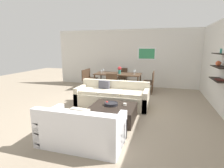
{
  "coord_description": "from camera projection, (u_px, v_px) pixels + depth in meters",
  "views": [
    {
      "loc": [
        1.4,
        -4.9,
        1.86
      ],
      "look_at": [
        -0.09,
        0.2,
        0.75
      ],
      "focal_mm": 28.09,
      "sensor_mm": 36.0,
      "label": 1
    }
  ],
  "objects": [
    {
      "name": "dining_chair_left_far",
      "position": [
        90.0,
        77.0,
        8.27
      ],
      "size": [
        0.44,
        0.44,
        0.88
      ],
      "color": "#422D1E",
      "rests_on": "ground"
    },
    {
      "name": "wine_glass_left_near",
      "position": [
        101.0,
        71.0,
        7.71
      ],
      "size": [
        0.06,
        0.06,
        0.14
      ],
      "color": "silver",
      "rests_on": "dining_table"
    },
    {
      "name": "wine_glass_right_near",
      "position": [
        134.0,
        72.0,
        7.31
      ],
      "size": [
        0.07,
        0.07,
        0.16
      ],
      "color": "silver",
      "rests_on": "dining_table"
    },
    {
      "name": "apple_on_coffee_table",
      "position": [
        107.0,
        103.0,
        4.66
      ],
      "size": [
        0.08,
        0.08,
        0.08
      ],
      "primitive_type": "sphere",
      "color": "red",
      "rests_on": "coffee_table"
    },
    {
      "name": "dining_chair_foot",
      "position": [
        112.0,
        83.0,
        6.87
      ],
      "size": [
        0.44,
        0.44,
        0.88
      ],
      "color": "#422D1E",
      "rests_on": "ground"
    },
    {
      "name": "dining_chair_head",
      "position": [
        122.0,
        76.0,
        8.51
      ],
      "size": [
        0.44,
        0.44,
        0.88
      ],
      "color": "#422D1E",
      "rests_on": "ground"
    },
    {
      "name": "centerpiece_vase",
      "position": [
        120.0,
        69.0,
        7.52
      ],
      "size": [
        0.16,
        0.16,
        0.31
      ],
      "color": "teal",
      "rests_on": "dining_table"
    },
    {
      "name": "dining_chair_left_near",
      "position": [
        87.0,
        78.0,
        7.87
      ],
      "size": [
        0.44,
        0.44,
        0.88
      ],
      "color": "#422D1E",
      "rests_on": "ground"
    },
    {
      "name": "wine_glass_left_far",
      "position": [
        103.0,
        70.0,
        7.92
      ],
      "size": [
        0.07,
        0.07,
        0.16
      ],
      "color": "silver",
      "rests_on": "dining_table"
    },
    {
      "name": "decorative_bowl",
      "position": [
        111.0,
        104.0,
        4.58
      ],
      "size": [
        0.36,
        0.36,
        0.07
      ],
      "color": "black",
      "rests_on": "coffee_table"
    },
    {
      "name": "wine_glass_head",
      "position": [
        120.0,
        70.0,
        7.99
      ],
      "size": [
        0.07,
        0.07,
        0.17
      ],
      "color": "silver",
      "rests_on": "dining_table"
    },
    {
      "name": "back_wall_unit",
      "position": [
        140.0,
        58.0,
        8.33
      ],
      "size": [
        8.4,
        0.09,
        2.7
      ],
      "color": "silver",
      "rests_on": "ground"
    },
    {
      "name": "dining_table",
      "position": [
        118.0,
        75.0,
        7.65
      ],
      "size": [
        1.98,
        0.93,
        0.75
      ],
      "color": "#422D1E",
      "rests_on": "ground"
    },
    {
      "name": "dining_chair_right_near",
      "position": [
        150.0,
        82.0,
        7.11
      ],
      "size": [
        0.44,
        0.44,
        0.88
      ],
      "color": "#422D1E",
      "rests_on": "ground"
    },
    {
      "name": "loveseat_white",
      "position": [
        82.0,
        130.0,
        3.41
      ],
      "size": [
        1.61,
        0.9,
        0.78
      ],
      "color": "white",
      "rests_on": "ground"
    },
    {
      "name": "dining_chair_right_far",
      "position": [
        151.0,
        80.0,
        7.5
      ],
      "size": [
        0.44,
        0.44,
        0.88
      ],
      "color": "#422D1E",
      "rests_on": "ground"
    },
    {
      "name": "ground_plane",
      "position": [
        113.0,
        109.0,
        5.37
      ],
      "size": [
        18.0,
        18.0,
        0.0
      ],
      "primitive_type": "plane",
      "color": "gray"
    },
    {
      "name": "coffee_table",
      "position": [
        113.0,
        113.0,
        4.56
      ],
      "size": [
        1.14,
        1.0,
        0.38
      ],
      "color": "black",
      "rests_on": "ground"
    },
    {
      "name": "wine_glass_right_far",
      "position": [
        135.0,
        71.0,
        7.52
      ],
      "size": [
        0.08,
        0.08,
        0.17
      ],
      "color": "silver",
      "rests_on": "dining_table"
    },
    {
      "name": "candle_jar",
      "position": [
        125.0,
        104.0,
        4.56
      ],
      "size": [
        0.09,
        0.09,
        0.06
      ],
      "primitive_type": "cylinder",
      "color": "silver",
      "rests_on": "coffee_table"
    },
    {
      "name": "sofa_beige",
      "position": [
        112.0,
        97.0,
        5.66
      ],
      "size": [
        2.29,
        0.9,
        0.78
      ],
      "color": "beige",
      "rests_on": "ground"
    }
  ]
}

